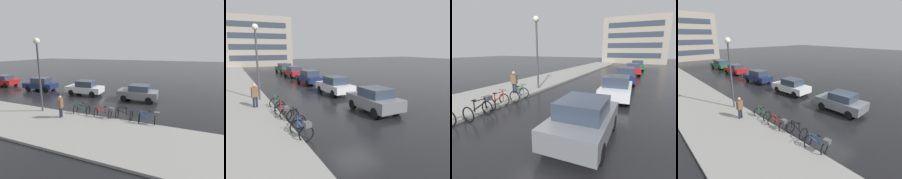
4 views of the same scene
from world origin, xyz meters
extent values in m
plane|color=black|center=(0.00, 0.00, 0.00)|extent=(140.00, 140.00, 0.00)
torus|color=black|center=(-3.57, -0.63, 0.36)|extent=(0.72, 0.15, 0.72)
torus|color=black|center=(-3.45, -1.63, 0.36)|extent=(0.72, 0.15, 0.72)
cube|color=#234CA8|center=(-3.49, -1.31, 0.64)|extent=(0.04, 0.04, 0.56)
cube|color=#234CA8|center=(-3.56, -0.71, 0.63)|extent=(0.04, 0.04, 0.53)
cube|color=#234CA8|center=(-3.52, -1.01, 0.87)|extent=(0.11, 0.60, 0.04)
cube|color=#234CA8|center=(-3.52, -1.03, 0.58)|extent=(0.12, 0.68, 0.25)
ellipsoid|color=black|center=(-3.49, -1.31, 0.95)|extent=(0.17, 0.27, 0.07)
cylinder|color=black|center=(-3.56, -0.71, 0.91)|extent=(0.50, 0.09, 0.03)
cube|color=#4C4C51|center=(-3.43, -1.75, 0.82)|extent=(0.32, 0.37, 0.22)
torus|color=black|center=(-3.29, 1.04, 0.37)|extent=(0.73, 0.08, 0.73)
torus|color=black|center=(-3.27, -0.01, 0.37)|extent=(0.73, 0.08, 0.73)
cube|color=black|center=(-3.28, 0.33, 0.64)|extent=(0.04, 0.04, 0.54)
cube|color=black|center=(-3.29, 0.96, 0.64)|extent=(0.04, 0.04, 0.54)
cube|color=black|center=(-3.28, 0.65, 0.87)|extent=(0.05, 0.63, 0.04)
cube|color=black|center=(-3.28, 0.62, 0.58)|extent=(0.05, 0.71, 0.26)
ellipsoid|color=black|center=(-3.28, 0.33, 0.94)|extent=(0.15, 0.26, 0.07)
cylinder|color=black|center=(-3.29, 0.96, 0.93)|extent=(0.50, 0.04, 0.03)
torus|color=black|center=(-3.63, 2.54, 0.36)|extent=(0.72, 0.11, 0.72)
torus|color=black|center=(-3.56, 1.48, 0.36)|extent=(0.72, 0.11, 0.72)
cube|color=red|center=(-3.58, 1.83, 0.61)|extent=(0.04, 0.04, 0.50)
cube|color=red|center=(-3.63, 2.46, 0.65)|extent=(0.04, 0.04, 0.57)
cube|color=red|center=(-3.60, 2.14, 0.86)|extent=(0.08, 0.64, 0.04)
cube|color=red|center=(-3.60, 2.12, 0.56)|extent=(0.08, 0.72, 0.26)
ellipsoid|color=black|center=(-3.58, 1.83, 0.89)|extent=(0.16, 0.27, 0.07)
cylinder|color=black|center=(-3.63, 2.46, 0.96)|extent=(0.50, 0.06, 0.03)
cube|color=#4C4C51|center=(-3.55, 1.36, 0.76)|extent=(0.30, 0.36, 0.22)
torus|color=black|center=(-3.60, 4.31, 0.37)|extent=(0.74, 0.14, 0.73)
torus|color=black|center=(-3.49, 3.27, 0.37)|extent=(0.74, 0.14, 0.73)
cube|color=#237042|center=(-3.53, 3.61, 0.65)|extent=(0.04, 0.04, 0.56)
cube|color=#237042|center=(-3.59, 4.23, 0.66)|extent=(0.04, 0.04, 0.59)
cube|color=#237042|center=(-3.56, 3.92, 0.90)|extent=(0.10, 0.63, 0.04)
cube|color=#237042|center=(-3.56, 3.89, 0.59)|extent=(0.11, 0.71, 0.26)
ellipsoid|color=black|center=(-3.53, 3.61, 0.96)|extent=(0.17, 0.27, 0.07)
cylinder|color=black|center=(-3.59, 4.23, 0.98)|extent=(0.50, 0.08, 0.03)
cube|color=slate|center=(1.86, 0.79, 0.66)|extent=(1.98, 3.82, 0.68)
cube|color=#2D3847|center=(1.86, 0.64, 1.28)|extent=(1.59, 1.88, 0.56)
cylinder|color=black|center=(0.99, 1.93, 0.32)|extent=(0.24, 0.65, 0.64)
cylinder|color=black|center=(2.65, 1.98, 0.32)|extent=(0.24, 0.65, 0.64)
cylinder|color=black|center=(1.06, -0.40, 0.32)|extent=(0.24, 0.65, 0.64)
cylinder|color=black|center=(2.72, -0.35, 0.32)|extent=(0.24, 0.65, 0.64)
cube|color=silver|center=(2.00, 6.75, 0.63)|extent=(2.05, 4.08, 0.62)
cube|color=#2D3847|center=(2.01, 6.59, 1.25)|extent=(1.60, 1.99, 0.62)
cylinder|color=black|center=(1.12, 7.94, 0.32)|extent=(0.26, 0.65, 0.64)
cylinder|color=black|center=(2.73, 8.03, 0.32)|extent=(0.26, 0.65, 0.64)
cylinder|color=black|center=(1.26, 5.47, 0.32)|extent=(0.26, 0.65, 0.64)
cylinder|color=black|center=(2.88, 5.57, 0.32)|extent=(0.26, 0.65, 0.64)
cube|color=navy|center=(1.84, 12.87, 0.62)|extent=(2.07, 4.07, 0.60)
cube|color=#2D3847|center=(1.86, 12.71, 1.24)|extent=(1.59, 2.12, 0.64)
cylinder|color=black|center=(0.97, 14.02, 0.32)|extent=(0.27, 0.66, 0.64)
cylinder|color=black|center=(2.50, 14.15, 0.32)|extent=(0.27, 0.66, 0.64)
cylinder|color=black|center=(1.18, 11.58, 0.32)|extent=(0.27, 0.66, 0.64)
cylinder|color=black|center=(2.71, 11.71, 0.32)|extent=(0.27, 0.66, 0.64)
cube|color=#AD1919|center=(1.95, 19.49, 0.63)|extent=(2.20, 4.01, 0.63)
cube|color=#2D3847|center=(1.97, 19.34, 1.22)|extent=(1.68, 2.05, 0.55)
cylinder|color=black|center=(2.65, 20.76, 0.32)|extent=(0.28, 0.66, 0.64)
cylinder|color=black|center=(1.26, 18.22, 0.32)|extent=(0.28, 0.66, 0.64)
cylinder|color=black|center=(2.88, 18.39, 0.32)|extent=(0.28, 0.66, 0.64)
cylinder|color=#1E2333|center=(-4.86, 4.72, 0.41)|extent=(0.14, 0.14, 0.83)
cylinder|color=#1E2333|center=(-4.68, 4.75, 0.41)|extent=(0.14, 0.14, 0.83)
cube|color=brown|center=(-4.77, 4.73, 1.15)|extent=(0.44, 0.31, 0.63)
sphere|color=tan|center=(-4.77, 4.73, 1.60)|extent=(0.22, 0.22, 0.22)
cylinder|color=#424247|center=(-4.22, 6.93, 2.63)|extent=(0.14, 0.14, 5.26)
sphere|color=#F2EACC|center=(-4.22, 6.93, 5.44)|extent=(0.45, 0.45, 0.45)
camera|label=1|loc=(-14.30, -2.99, 4.80)|focal=28.00mm
camera|label=2|loc=(-6.23, -10.07, 3.95)|focal=35.00mm
camera|label=3|loc=(3.72, -4.74, 3.17)|focal=28.00mm
camera|label=4|loc=(-9.78, -6.00, 5.83)|focal=28.00mm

